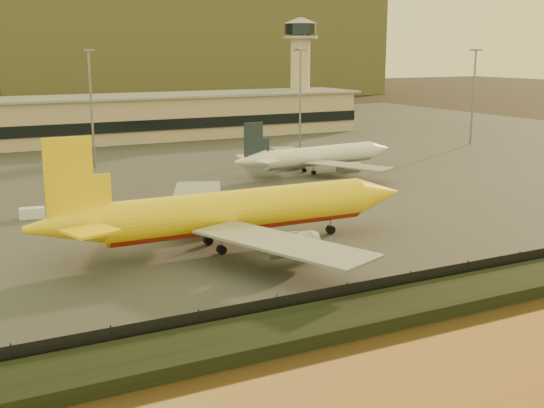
{
  "coord_description": "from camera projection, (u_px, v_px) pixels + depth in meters",
  "views": [
    {
      "loc": [
        -42.53,
        -67.43,
        25.45
      ],
      "look_at": [
        -1.67,
        12.0,
        5.19
      ],
      "focal_mm": 45.0,
      "sensor_mm": 36.0,
      "label": 1
    }
  ],
  "objects": [
    {
      "name": "control_tower",
      "position": [
        300.0,
        62.0,
        223.12
      ],
      "size": [
        11.2,
        11.2,
        35.5
      ],
      "color": "tan",
      "rests_on": "tarmac"
    },
    {
      "name": "terminal_building",
      "position": [
        38.0,
        122.0,
        184.1
      ],
      "size": [
        202.0,
        25.0,
        12.6
      ],
      "color": "tan",
      "rests_on": "tarmac"
    },
    {
      "name": "tarmac",
      "position": [
        122.0,
        157.0,
        165.44
      ],
      "size": [
        320.0,
        220.0,
        0.2
      ],
      "primitive_type": "cube",
      "color": "#2D2D2D",
      "rests_on": "ground"
    },
    {
      "name": "perimeter_fence",
      "position": [
        395.0,
        285.0,
        71.52
      ],
      "size": [
        300.0,
        0.05,
        2.2
      ],
      "primitive_type": "cube",
      "color": "black",
      "rests_on": "tarmac"
    },
    {
      "name": "dhl_cargo_jet",
      "position": [
        234.0,
        212.0,
        88.44
      ],
      "size": [
        52.1,
        51.22,
        15.61
      ],
      "rotation": [
        0.0,
        0.0,
        -0.01
      ],
      "color": "yellow",
      "rests_on": "tarmac"
    },
    {
      "name": "gse_vehicle_yellow",
      "position": [
        333.0,
        202.0,
        110.77
      ],
      "size": [
        4.59,
        2.21,
        2.03
      ],
      "primitive_type": "cube",
      "rotation": [
        0.0,
        0.0,
        0.04
      ],
      "color": "yellow",
      "rests_on": "tarmac"
    },
    {
      "name": "ground",
      "position": [
        329.0,
        263.0,
        83.08
      ],
      "size": [
        900.0,
        900.0,
        0.0
      ],
      "primitive_type": "plane",
      "color": "black",
      "rests_on": "ground"
    },
    {
      "name": "gse_vehicle_white",
      "position": [
        32.0,
        213.0,
        104.3
      ],
      "size": [
        3.92,
        2.26,
        1.66
      ],
      "primitive_type": "cube",
      "rotation": [
        0.0,
        0.0,
        -0.17
      ],
      "color": "white",
      "rests_on": "tarmac"
    },
    {
      "name": "apron_light_masts",
      "position": [
        209.0,
        95.0,
        151.34
      ],
      "size": [
        152.2,
        12.2,
        25.4
      ],
      "color": "slate",
      "rests_on": "tarmac"
    },
    {
      "name": "white_narrowbody_jet",
      "position": [
        317.0,
        156.0,
        142.88
      ],
      "size": [
        39.84,
        38.69,
        11.44
      ],
      "rotation": [
        0.0,
        0.0,
        0.1
      ],
      "color": "white",
      "rests_on": "tarmac"
    },
    {
      "name": "embankment",
      "position": [
        419.0,
        303.0,
        68.19
      ],
      "size": [
        320.0,
        7.0,
        1.4
      ],
      "primitive_type": "cube",
      "color": "black",
      "rests_on": "ground"
    }
  ]
}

